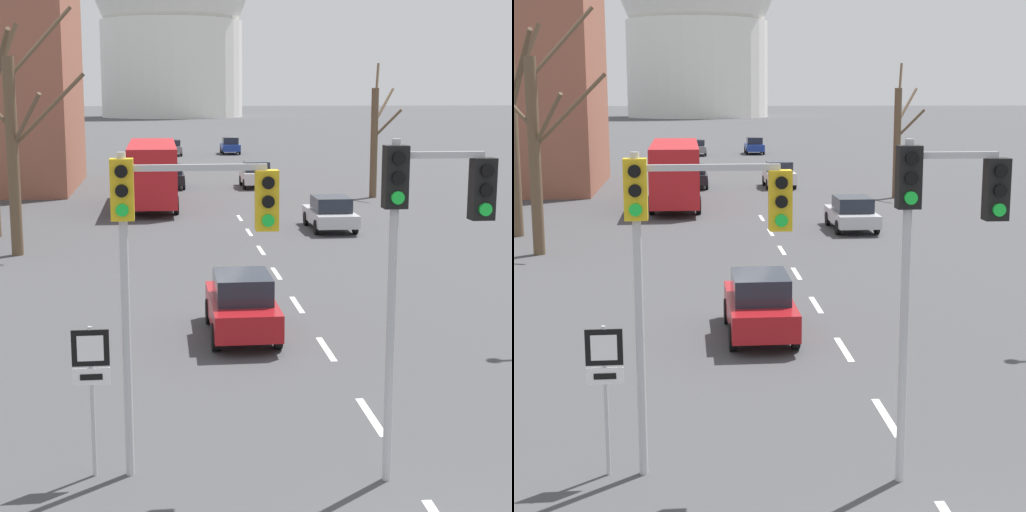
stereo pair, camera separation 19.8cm
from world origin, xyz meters
TOP-DOWN VIEW (x-y plane):
  - lane_stripe_1 at (0.00, 6.51)m, footprint 0.16×2.00m
  - lane_stripe_2 at (0.00, 11.01)m, footprint 0.16×2.00m
  - lane_stripe_3 at (0.00, 15.51)m, footprint 0.16×2.00m
  - lane_stripe_4 at (0.00, 20.01)m, footprint 0.16×2.00m
  - lane_stripe_5 at (0.00, 24.51)m, footprint 0.16×2.00m
  - lane_stripe_6 at (0.00, 29.01)m, footprint 0.16×2.00m
  - lane_stripe_7 at (0.00, 33.51)m, footprint 0.16×2.00m
  - traffic_signal_near_left at (-3.80, 4.45)m, footprint 2.63×0.34m
  - traffic_signal_centre_tall at (0.04, 3.79)m, footprint 1.75×0.34m
  - route_sign_post at (-5.16, 4.47)m, footprint 0.60×0.08m
  - sedan_near_left at (3.36, 79.12)m, footprint 1.88×4.26m
  - sedan_near_right at (-3.21, 47.82)m, footprint 1.80×4.11m
  - sedan_mid_centre at (-1.95, 12.39)m, footprint 1.73×4.07m
  - sedan_far_left at (3.79, 29.35)m, footprint 1.94×4.41m
  - sedan_far_right at (2.43, 47.47)m, footprint 1.96×4.02m
  - sedan_distant_centre at (-2.52, 77.49)m, footprint 1.79×3.96m
  - city_bus at (-4.34, 38.46)m, footprint 2.66×10.80m
  - bare_tree_right_near at (8.87, 41.25)m, footprint 1.79×2.45m
  - bare_tree_left_far at (-9.42, 24.63)m, footprint 5.00×2.91m
  - capitol_dome at (0.00, 215.69)m, footprint 39.98×39.98m

SIDE VIEW (x-z plane):
  - lane_stripe_1 at x=0.00m, z-range 0.00..0.01m
  - lane_stripe_2 at x=0.00m, z-range 0.00..0.01m
  - lane_stripe_3 at x=0.00m, z-range 0.00..0.01m
  - lane_stripe_4 at x=0.00m, z-range 0.00..0.01m
  - lane_stripe_5 at x=0.00m, z-range 0.00..0.01m
  - lane_stripe_6 at x=0.00m, z-range 0.00..0.01m
  - lane_stripe_7 at x=0.00m, z-range 0.00..0.01m
  - sedan_far_left at x=3.79m, z-range 0.01..1.56m
  - sedan_near_right at x=-3.21m, z-range 0.02..1.58m
  - sedan_distant_centre at x=-2.52m, z-range 0.02..1.60m
  - sedan_mid_centre at x=-1.95m, z-range 0.01..1.68m
  - sedan_near_left at x=3.36m, z-range 0.00..1.72m
  - sedan_far_right at x=2.43m, z-range 0.00..1.75m
  - route_sign_post at x=-5.16m, z-range 0.46..3.00m
  - city_bus at x=-4.34m, z-range 0.31..3.79m
  - bare_tree_right_near at x=8.87m, z-range -0.43..7.54m
  - traffic_signal_near_left at x=-3.80m, z-range 1.39..6.70m
  - traffic_signal_centre_tall at x=0.04m, z-range 1.42..6.94m
  - bare_tree_left_far at x=-9.42m, z-range -0.53..8.98m
  - capitol_dome at x=0.00m, z-range -0.73..55.75m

